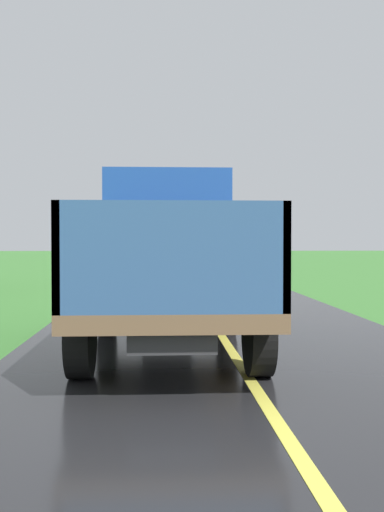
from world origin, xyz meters
TOP-DOWN VIEW (x-y plane):
  - banana_truck_near at (-0.92, 9.07)m, footprint 2.38×5.82m

SIDE VIEW (x-z plane):
  - banana_truck_near at x=-0.92m, z-range 0.07..2.87m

